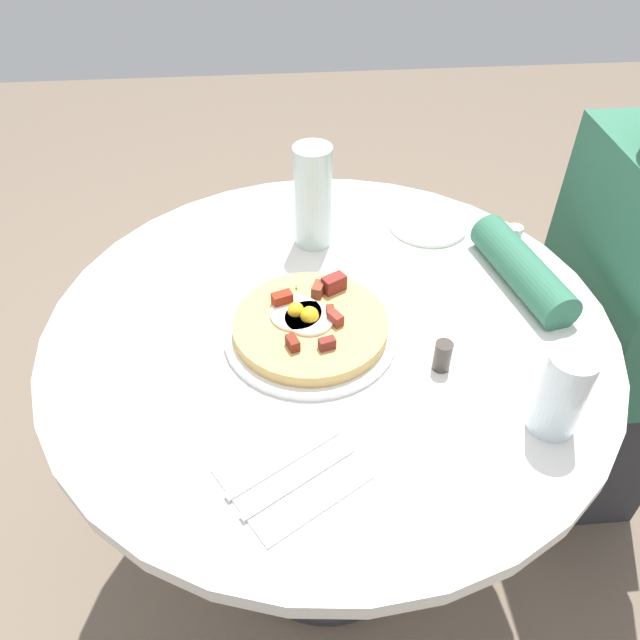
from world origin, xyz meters
name	(u,v)px	position (x,y,z in m)	size (l,w,h in m)	color
ground_plane	(326,537)	(0.00, 0.00, 0.00)	(6.00, 6.00, 0.00)	#6B5B4C
dining_table	(328,389)	(0.00, 0.00, 0.55)	(0.95, 0.95, 0.72)	silver
person_seated	(611,336)	(-0.14, 0.62, 0.51)	(0.38, 0.48, 1.14)	#2D2D33
pizza_plate	(311,333)	(0.03, -0.03, 0.73)	(0.29, 0.29, 0.01)	white
breakfast_pizza	(310,323)	(0.03, -0.03, 0.75)	(0.25, 0.25, 0.05)	tan
bread_plate	(428,224)	(-0.27, 0.23, 0.73)	(0.16, 0.16, 0.01)	silver
napkin	(292,473)	(0.29, -0.08, 0.72)	(0.17, 0.14, 0.00)	white
fork	(300,481)	(0.31, -0.07, 0.73)	(0.18, 0.01, 0.01)	silver
knife	(284,462)	(0.28, -0.09, 0.73)	(0.18, 0.01, 0.01)	silver
water_glass	(561,392)	(0.24, 0.29, 0.79)	(0.07, 0.07, 0.14)	silver
water_bottle	(313,197)	(-0.24, -0.01, 0.82)	(0.07, 0.07, 0.20)	silver
salt_shaker	(513,238)	(-0.18, 0.37, 0.75)	(0.03, 0.03, 0.05)	white
pepper_shaker	(443,356)	(0.12, 0.16, 0.75)	(0.03, 0.03, 0.05)	#3F3833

